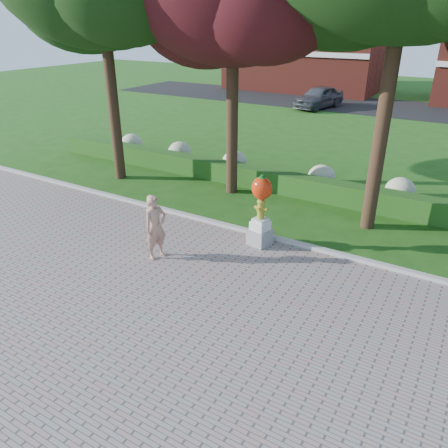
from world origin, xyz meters
The scene contains 10 objects.
ground centered at (0.00, 0.00, 0.00)m, with size 100.00×100.00×0.00m, color #1F4D13.
walkway centered at (0.00, -4.00, 0.02)m, with size 40.00×14.00×0.04m, color gray.
curb centered at (0.00, 3.00, 0.07)m, with size 40.00×0.18×0.15m, color #ADADA5.
lawn_hedge centered at (0.00, 7.00, 0.40)m, with size 24.00×0.70×0.80m, color #1A4D16.
hydrangea_row centered at (0.57, 8.00, 0.55)m, with size 20.10×1.10×0.99m.
street centered at (0.00, 28.00, 0.01)m, with size 50.00×8.00×0.02m, color black.
building_left centered at (-10.00, 34.00, 3.50)m, with size 14.00×8.00×7.00m, color maroon.
hydrant_sculpture centered at (1.01, 2.50, 1.21)m, with size 0.72×0.72×2.21m.
woman centered at (-1.18, 0.28, 0.98)m, with size 0.69×0.45×1.89m, color tan.
parked_car centered at (-5.25, 25.00, 0.83)m, with size 1.92×4.77×1.63m, color #43454B.
Camera 1 is at (6.14, -8.22, 6.29)m, focal length 35.00 mm.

